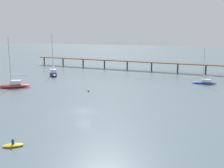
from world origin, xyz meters
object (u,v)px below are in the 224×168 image
object	(u,v)px
sailboat_red	(13,85)
sailboat_blue	(204,82)
sailboat_navy	(53,73)
pier	(188,61)
dinghy_yellow	(13,145)
mooring_buoy_far	(88,90)

from	to	relation	value
sailboat_red	sailboat_blue	bearing A→B (deg)	22.08
sailboat_red	sailboat_navy	distance (m)	20.50
pier	dinghy_yellow	distance (m)	71.68
sailboat_blue	dinghy_yellow	world-z (taller)	sailboat_blue
dinghy_yellow	mooring_buoy_far	size ratio (longest dim) A/B	4.78
sailboat_blue	mooring_buoy_far	size ratio (longest dim) A/B	16.00
mooring_buoy_far	pier	bearing A→B (deg)	58.46
dinghy_yellow	mooring_buoy_far	world-z (taller)	dinghy_yellow
dinghy_yellow	sailboat_blue	bearing A→B (deg)	63.99
sailboat_blue	dinghy_yellow	bearing A→B (deg)	-116.01
pier	sailboat_blue	bearing A→B (deg)	-74.97
sailboat_red	dinghy_yellow	size ratio (longest dim) A/B	4.40
sailboat_navy	sailboat_blue	size ratio (longest dim) A/B	1.36
pier	sailboat_navy	bearing A→B (deg)	-157.96
sailboat_red	sailboat_blue	distance (m)	50.45
sailboat_red	dinghy_yellow	world-z (taller)	sailboat_red
sailboat_blue	pier	bearing A→B (deg)	105.03
sailboat_red	sailboat_navy	size ratio (longest dim) A/B	0.96
sailboat_navy	mooring_buoy_far	size ratio (longest dim) A/B	21.82
dinghy_yellow	sailboat_navy	bearing A→B (deg)	112.60
dinghy_yellow	mooring_buoy_far	distance (m)	33.02
mooring_buoy_far	dinghy_yellow	bearing A→B (deg)	-86.05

